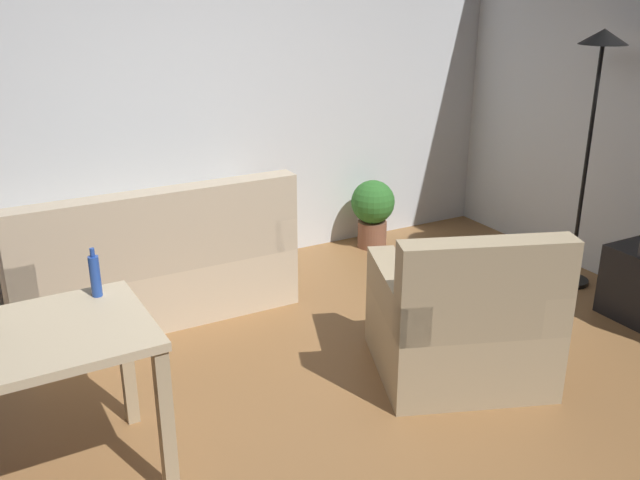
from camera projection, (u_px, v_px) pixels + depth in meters
ground_plane at (348, 406)px, 3.71m from camera, size 5.20×4.40×0.02m
wall_rear at (195, 91)px, 5.03m from camera, size 5.20×0.10×2.70m
couch at (152, 269)px, 4.64m from camera, size 1.81×0.84×0.92m
torchiere_lamp at (596, 90)px, 4.67m from camera, size 0.32×0.32×1.81m
desk at (3, 366)px, 2.83m from camera, size 1.21×0.72×0.76m
potted_plant at (373, 209)px, 5.75m from camera, size 0.36×0.36×0.57m
armchair at (462, 324)px, 3.87m from camera, size 1.14×1.11×0.92m
bottle_blue at (95, 275)px, 3.16m from camera, size 0.05×0.05×0.23m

